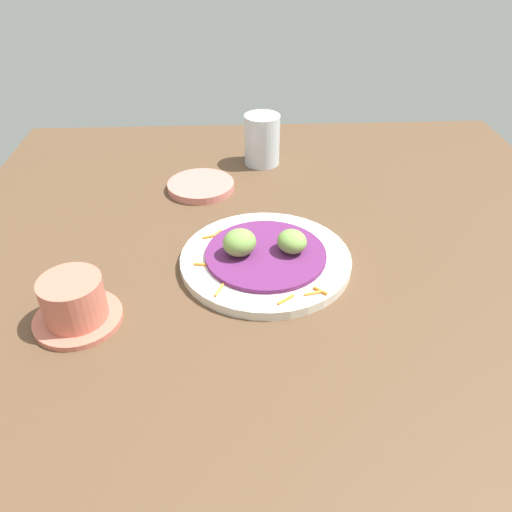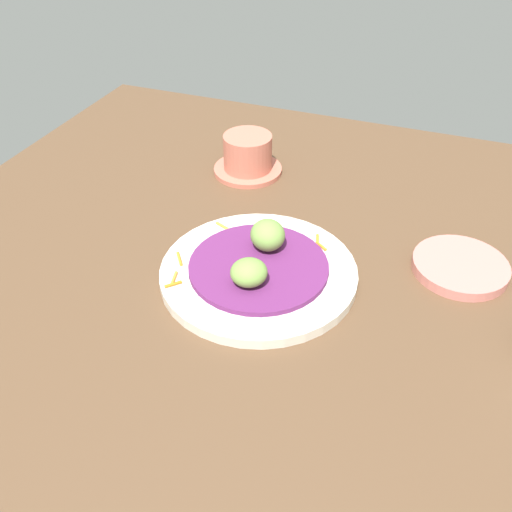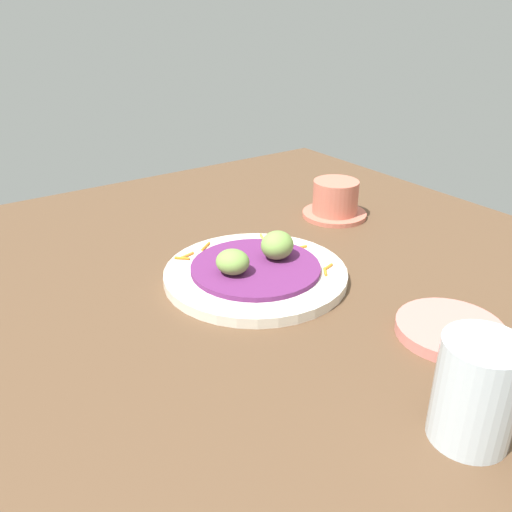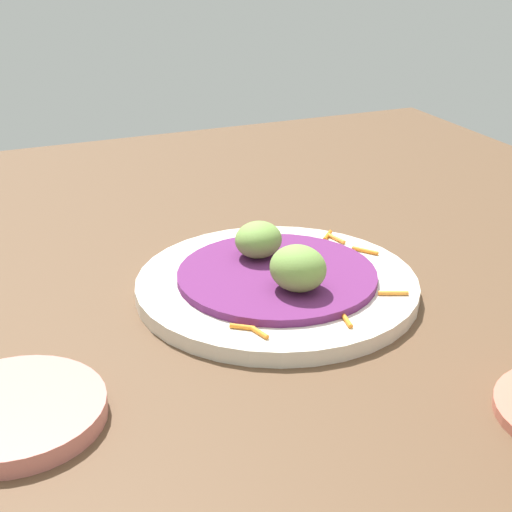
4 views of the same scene
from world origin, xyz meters
The scene contains 9 objects.
table_surface centered at (0.00, 0.00, 1.00)cm, with size 110.00×110.00×2.00cm, color brown.
main_plate centered at (-2.67, -2.48, 2.72)cm, with size 25.78×25.78×1.44cm, color silver.
cabbage_bed centered at (-2.67, -2.48, 3.79)cm, with size 18.23×18.23×0.72cm, color #60235B.
carrot_garnish centered at (-4.74, -7.04, 3.64)cm, with size 18.60×18.71×0.40cm.
guac_scoop_left centered at (1.23, -2.30, 5.85)cm, with size 4.33×4.63×3.39cm, color #759E47.
guac_scoop_center centered at (-6.56, -2.67, 6.15)cm, with size 4.60×5.04×4.00cm, color #759E47.
side_plate_small centered at (-13.43, 22.09, 2.71)cm, with size 12.57×12.57×1.42cm, color tan.
terracotta_bowl centered at (-28.10, -14.00, 5.01)cm, with size 11.54×11.54×6.67cm.
water_glass centered at (-1.20, 33.28, 7.09)cm, with size 7.23×7.23×10.19cm, color silver.
Camera 3 is at (35.68, 52.69, 38.12)cm, focal length 37.76 mm.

